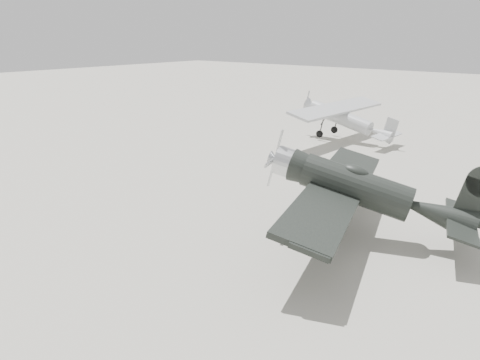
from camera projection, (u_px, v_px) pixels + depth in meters
name	position (u px, v px, depth m)	size (l,w,h in m)	color
ground	(243.00, 225.00, 18.14)	(160.00, 160.00, 0.00)	gray
lowwing_monoplane	(366.00, 191.00, 16.47)	(7.67, 10.54, 3.41)	black
highwing_monoplane	(344.00, 116.00, 31.77)	(6.95, 9.78, 2.78)	#ADB1B3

